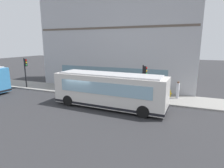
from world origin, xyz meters
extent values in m
plane|color=#2D2D30|center=(0.00, 0.00, 0.00)|extent=(120.00, 120.00, 0.00)
cube|color=gray|center=(4.47, 0.00, 0.07)|extent=(3.74, 40.00, 0.15)
cube|color=#A8A8AD|center=(9.74, 0.00, 6.73)|extent=(6.80, 19.68, 13.46)
cube|color=brown|center=(6.49, 0.00, 7.40)|extent=(0.36, 19.29, 0.24)
cube|color=slate|center=(6.39, 0.00, 1.60)|extent=(0.12, 13.78, 2.40)
cube|color=silver|center=(0.26, -2.47, 1.60)|extent=(2.97, 10.11, 2.70)
cube|color=silver|center=(0.26, -2.47, 3.01)|extent=(2.55, 9.09, 0.12)
cube|color=#8CB2C6|center=(0.50, 2.50, 2.05)|extent=(2.20, 0.18, 1.20)
cube|color=#8CB2C6|center=(1.53, -2.53, 2.00)|extent=(0.45, 8.19, 1.00)
cube|color=#8CB2C6|center=(-1.01, -2.41, 2.00)|extent=(0.45, 8.19, 1.00)
cube|color=black|center=(0.26, -2.47, 0.43)|extent=(3.01, 10.15, 0.20)
cylinder|color=black|center=(1.58, 1.07, 0.50)|extent=(0.35, 1.01, 1.00)
cylinder|color=black|center=(-0.72, 1.18, 0.50)|extent=(0.35, 1.01, 1.00)
cylinder|color=black|center=(1.25, -5.92, 0.50)|extent=(0.35, 1.01, 1.00)
cylinder|color=black|center=(-1.05, -5.81, 0.50)|extent=(0.35, 1.01, 1.00)
cylinder|color=black|center=(0.76, 11.64, 0.50)|extent=(0.34, 1.01, 1.00)
cylinder|color=black|center=(3.19, -4.80, 1.87)|extent=(0.14, 0.14, 3.44)
cube|color=black|center=(3.19, -4.99, 3.04)|extent=(0.32, 0.24, 0.90)
sphere|color=red|center=(3.19, -5.12, 3.32)|extent=(0.20, 0.20, 0.20)
sphere|color=yellow|center=(3.19, -5.12, 3.04)|extent=(0.20, 0.20, 0.20)
sphere|color=green|center=(3.19, -5.12, 2.76)|extent=(0.20, 0.20, 0.20)
cylinder|color=black|center=(3.17, 10.18, 2.00)|extent=(0.14, 0.14, 3.71)
cube|color=black|center=(3.17, 9.99, 3.31)|extent=(0.32, 0.24, 0.90)
sphere|color=red|center=(3.17, 9.86, 3.59)|extent=(0.20, 0.20, 0.20)
sphere|color=yellow|center=(3.17, 9.86, 3.31)|extent=(0.20, 0.20, 0.20)
sphere|color=green|center=(3.17, 9.86, 3.03)|extent=(0.20, 0.20, 0.20)
cylinder|color=yellow|center=(5.32, -7.26, 0.43)|extent=(0.24, 0.24, 0.55)
sphere|color=yellow|center=(5.32, -7.26, 0.78)|extent=(0.22, 0.22, 0.22)
cylinder|color=yellow|center=(5.32, -7.43, 0.48)|extent=(0.10, 0.12, 0.10)
cylinder|color=yellow|center=(5.49, -7.26, 0.48)|extent=(0.12, 0.10, 0.10)
cylinder|color=gold|center=(3.38, -0.09, 0.58)|extent=(0.14, 0.14, 0.86)
cylinder|color=gold|center=(3.20, -0.09, 0.58)|extent=(0.14, 0.14, 0.86)
cylinder|color=gold|center=(3.29, -0.09, 1.35)|extent=(0.32, 0.32, 0.68)
sphere|color=#9E704C|center=(3.29, -0.09, 1.81)|extent=(0.23, 0.23, 0.23)
cylinder|color=#B23338|center=(4.52, 2.86, 0.59)|extent=(0.14, 0.14, 0.88)
cylinder|color=#B23338|center=(4.61, 2.70, 0.59)|extent=(0.14, 0.14, 0.88)
cylinder|color=#8C3F8C|center=(4.57, 2.78, 1.38)|extent=(0.32, 0.32, 0.70)
sphere|color=beige|center=(4.57, 2.78, 1.84)|extent=(0.24, 0.24, 0.24)
cylinder|color=silver|center=(5.06, -7.98, 0.58)|extent=(0.14, 0.14, 0.86)
cylinder|color=silver|center=(4.94, -8.11, 0.58)|extent=(0.14, 0.14, 0.86)
cylinder|color=silver|center=(5.00, -8.04, 1.34)|extent=(0.32, 0.32, 0.68)
sphere|color=brown|center=(5.00, -8.04, 1.80)|extent=(0.23, 0.23, 0.23)
cylinder|color=#3359A5|center=(4.63, -6.76, 0.57)|extent=(0.14, 0.14, 0.85)
cylinder|color=#3359A5|center=(4.73, -6.61, 0.57)|extent=(0.14, 0.14, 0.85)
cylinder|color=silver|center=(4.68, -6.68, 1.33)|extent=(0.32, 0.32, 0.67)
sphere|color=tan|center=(4.68, -6.68, 1.78)|extent=(0.23, 0.23, 0.23)
camera|label=1|loc=(-14.38, -8.49, 5.55)|focal=29.73mm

